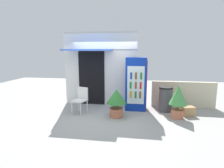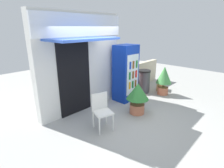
{
  "view_description": "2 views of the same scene",
  "coord_description": "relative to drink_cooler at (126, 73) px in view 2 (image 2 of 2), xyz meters",
  "views": [
    {
      "loc": [
        1.48,
        -6.12,
        2.18
      ],
      "look_at": [
        0.42,
        0.42,
        1.02
      ],
      "focal_mm": 30.89,
      "sensor_mm": 36.0,
      "label": 1
    },
    {
      "loc": [
        -3.38,
        -2.78,
        2.48
      ],
      "look_at": [
        0.0,
        0.39,
        0.98
      ],
      "focal_mm": 28.25,
      "sensor_mm": 36.0,
      "label": 2
    }
  ],
  "objects": [
    {
      "name": "ground",
      "position": [
        -1.24,
        -0.9,
        -0.96
      ],
      "size": [
        16.0,
        16.0,
        0.0
      ],
      "primitive_type": "plane",
      "color": "#A3A39E"
    },
    {
      "name": "storefront_building",
      "position": [
        -1.48,
        0.54,
        0.57
      ],
      "size": [
        2.92,
        1.22,
        2.9
      ],
      "color": "silver",
      "rests_on": "ground"
    },
    {
      "name": "drink_cooler",
      "position": [
        0.0,
        0.0,
        0.0
      ],
      "size": [
        0.76,
        0.64,
        1.93
      ],
      "color": "#0C2D9E",
      "rests_on": "ground"
    },
    {
      "name": "plastic_chair",
      "position": [
        -1.88,
        -0.75,
        -0.43
      ],
      "size": [
        0.54,
        0.55,
        0.91
      ],
      "color": "silver",
      "rests_on": "ground"
    },
    {
      "name": "potted_plant_near_shop",
      "position": [
        -0.6,
        -0.94,
        -0.38
      ],
      "size": [
        0.66,
        0.66,
        0.94
      ],
      "color": "#BC6B4C",
      "rests_on": "ground"
    },
    {
      "name": "potted_plant_curbside",
      "position": [
        1.37,
        -0.75,
        -0.3
      ],
      "size": [
        0.58,
        0.58,
        1.09
      ],
      "color": "#BC6B4C",
      "rests_on": "ground"
    },
    {
      "name": "trash_bin",
      "position": [
        1.06,
        -0.07,
        -0.51
      ],
      "size": [
        0.49,
        0.49,
        0.9
      ],
      "color": "#47474C",
      "rests_on": "ground"
    },
    {
      "name": "stone_boundary_wall",
      "position": [
        1.78,
        0.59,
        -0.47
      ],
      "size": [
        2.37,
        0.2,
        1.0
      ],
      "primitive_type": "cube",
      "color": "beige",
      "rests_on": "ground"
    },
    {
      "name": "cardboard_box",
      "position": [
        1.77,
        -0.44,
        -0.81
      ],
      "size": [
        0.47,
        0.38,
        0.31
      ],
      "primitive_type": "cube",
      "rotation": [
        0.0,
        0.0,
        0.32
      ],
      "color": "tan",
      "rests_on": "ground"
    }
  ]
}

